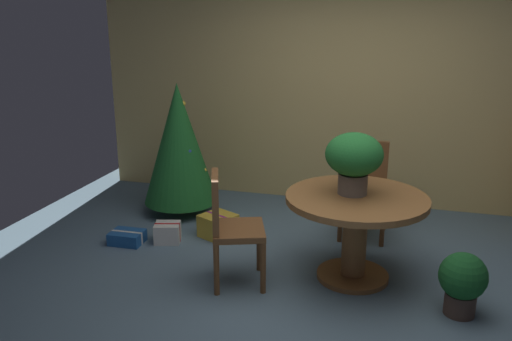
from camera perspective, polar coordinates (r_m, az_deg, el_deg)
ground_plane at (r=4.27m, az=7.36°, el=-12.84°), size 6.60×6.60×0.00m
back_wall_panel at (r=5.96m, az=11.06°, el=8.67°), size 6.00×0.10×2.60m
round_dining_table at (r=4.31m, az=10.63°, el=-5.11°), size 1.12×1.12×0.71m
flower_vase at (r=4.20m, az=10.46°, el=1.37°), size 0.45×0.45×0.49m
wooden_chair_far at (r=5.22m, az=11.66°, el=-1.34°), size 0.43×0.45×0.90m
wooden_chair_left_near at (r=4.17m, az=-2.90°, el=-5.65°), size 0.52×0.54×0.91m
holiday_tree at (r=5.64m, az=-8.25°, el=2.86°), size 0.78×0.78×1.40m
gift_box_cream at (r=5.12m, az=-9.46°, el=-6.60°), size 0.28×0.26×0.19m
gift_box_blue at (r=5.18m, az=-13.65°, el=-6.98°), size 0.31×0.24×0.12m
gift_box_gold at (r=5.18m, az=-4.08°, el=-5.91°), size 0.39×0.39×0.22m
potted_plant at (r=4.11m, az=21.26°, el=-10.96°), size 0.34×0.34×0.47m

